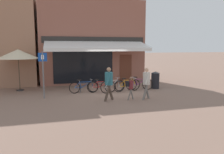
{
  "coord_description": "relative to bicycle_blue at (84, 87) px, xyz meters",
  "views": [
    {
      "loc": [
        -3.21,
        -12.37,
        2.67
      ],
      "look_at": [
        -0.22,
        -1.11,
        1.05
      ],
      "focal_mm": 35.0,
      "sensor_mm": 36.0,
      "label": 1
    }
  ],
  "objects": [
    {
      "name": "ground_plane",
      "position": [
        1.58,
        -0.16,
        -0.35
      ],
      "size": [
        160.0,
        160.0,
        0.0
      ],
      "primitive_type": "plane",
      "color": "#846656"
    },
    {
      "name": "shop_front",
      "position": [
        1.18,
        4.15,
        2.64
      ],
      "size": [
        7.54,
        5.01,
        6.01
      ],
      "color": "#8E5647",
      "rests_on": "ground_plane"
    },
    {
      "name": "bike_rack_rail",
      "position": [
        1.76,
        0.03,
        0.13
      ],
      "size": [
        4.03,
        0.04,
        0.57
      ],
      "color": "#47494F",
      "rests_on": "ground_plane"
    },
    {
      "name": "bicycle_blue",
      "position": [
        0.0,
        0.0,
        0.0
      ],
      "size": [
        1.76,
        0.52,
        0.8
      ],
      "rotation": [
        -0.08,
        0.0,
        0.1
      ],
      "color": "black",
      "rests_on": "ground_plane"
    },
    {
      "name": "bicycle_red",
      "position": [
        0.99,
        -0.2,
        0.0
      ],
      "size": [
        1.68,
        0.52,
        0.81
      ],
      "rotation": [
        -0.09,
        0.0,
        -0.2
      ],
      "color": "black",
      "rests_on": "ground_plane"
    },
    {
      "name": "bicycle_silver",
      "position": [
        1.66,
        -0.24,
        0.02
      ],
      "size": [
        1.65,
        0.85,
        0.86
      ],
      "rotation": [
        -0.11,
        0.0,
        0.4
      ],
      "color": "black",
      "rests_on": "ground_plane"
    },
    {
      "name": "bicycle_orange",
      "position": [
        2.56,
        -0.32,
        0.02
      ],
      "size": [
        1.78,
        0.53,
        0.86
      ],
      "rotation": [
        0.11,
        0.0,
        0.2
      ],
      "color": "black",
      "rests_on": "ground_plane"
    },
    {
      "name": "bicycle_purple",
      "position": [
        3.45,
        -0.04,
        0.02
      ],
      "size": [
        1.73,
        0.52,
        0.84
      ],
      "rotation": [
        -0.07,
        0.0,
        -0.13
      ],
      "color": "black",
      "rests_on": "ground_plane"
    },
    {
      "name": "pedestrian_adult",
      "position": [
        0.96,
        -2.18,
        0.67
      ],
      "size": [
        0.58,
        0.69,
        1.69
      ],
      "rotation": [
        0.0,
        0.0,
        0.08
      ],
      "color": "#47382D",
      "rests_on": "ground_plane"
    },
    {
      "name": "pedestrian_child",
      "position": [
        2.03,
        -2.34,
        0.39
      ],
      "size": [
        0.45,
        0.36,
        1.18
      ],
      "rotation": [
        0.0,
        0.0,
        -0.01
      ],
      "color": "slate",
      "rests_on": "ground_plane"
    },
    {
      "name": "pedestrian_second_adult",
      "position": [
        2.86,
        -2.42,
        0.63
      ],
      "size": [
        0.54,
        0.63,
        1.63
      ],
      "rotation": [
        0.0,
        0.0,
        0.14
      ],
      "color": "slate",
      "rests_on": "ground_plane"
    },
    {
      "name": "litter_bin",
      "position": [
        4.61,
        0.13,
        0.2
      ],
      "size": [
        0.53,
        0.53,
        1.1
      ],
      "color": "black",
      "rests_on": "ground_plane"
    },
    {
      "name": "parking_sign",
      "position": [
        -2.2,
        -0.91,
        1.13
      ],
      "size": [
        0.44,
        0.07,
        2.43
      ],
      "color": "slate",
      "rests_on": "ground_plane"
    },
    {
      "name": "cafe_parasol",
      "position": [
        -3.71,
        1.63,
        1.88
      ],
      "size": [
        2.47,
        2.47,
        2.52
      ],
      "color": "#4C3D2D",
      "rests_on": "ground_plane"
    }
  ]
}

